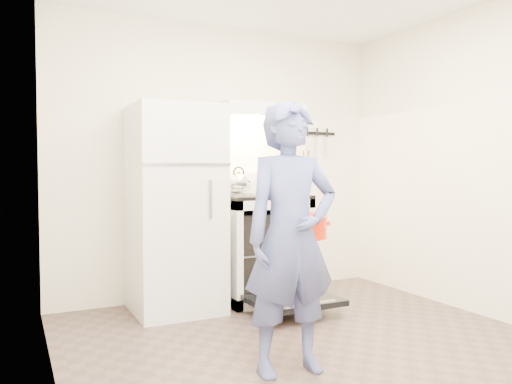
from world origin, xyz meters
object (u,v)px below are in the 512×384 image
stove_body (261,249)px  dutch_oven (304,228)px  tea_kettle (239,180)px  person (291,238)px  refrigerator (175,209)px

stove_body → dutch_oven: 1.42m
stove_body → tea_kettle: size_ratio=3.61×
tea_kettle → dutch_oven: bearing=-98.3°
tea_kettle → person: size_ratio=0.16×
tea_kettle → person: 1.80m
refrigerator → person: 1.54m
dutch_oven → stove_body: bearing=74.9°
stove_body → dutch_oven: size_ratio=2.57×
person → stove_body: bearing=73.6°
person → tea_kettle: bearing=79.8°
stove_body → tea_kettle: (-0.14, 0.17, 0.62)m
stove_body → dutch_oven: bearing=-105.1°
stove_body → dutch_oven: dutch_oven is taller
refrigerator → tea_kettle: (0.67, 0.20, 0.23)m
stove_body → tea_kettle: bearing=129.5°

